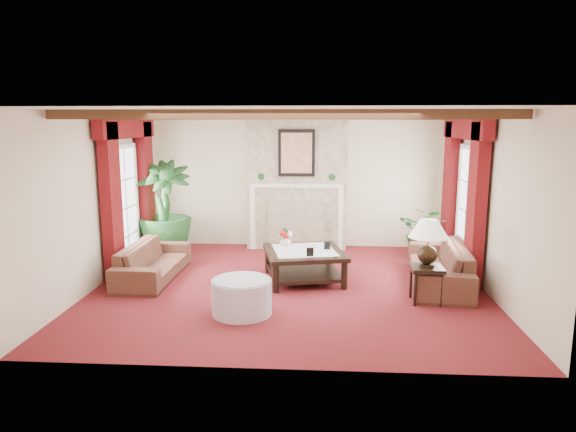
# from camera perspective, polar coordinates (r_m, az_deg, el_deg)

# --- Properties ---
(floor) EXTENTS (6.00, 6.00, 0.00)m
(floor) POSITION_cam_1_polar(r_m,az_deg,el_deg) (8.15, 0.14, -7.81)
(floor) COLOR #4F100E
(floor) RESTS_ON ground
(ceiling) EXTENTS (6.00, 6.00, 0.00)m
(ceiling) POSITION_cam_1_polar(r_m,az_deg,el_deg) (7.74, 0.15, 11.54)
(ceiling) COLOR white
(ceiling) RESTS_ON floor
(back_wall) EXTENTS (6.00, 0.02, 2.70)m
(back_wall) POSITION_cam_1_polar(r_m,az_deg,el_deg) (10.55, 1.05, 3.90)
(back_wall) COLOR beige
(back_wall) RESTS_ON ground
(left_wall) EXTENTS (0.02, 5.50, 2.70)m
(left_wall) POSITION_cam_1_polar(r_m,az_deg,el_deg) (8.55, -20.37, 1.71)
(left_wall) COLOR beige
(left_wall) RESTS_ON ground
(right_wall) EXTENTS (0.02, 5.50, 2.70)m
(right_wall) POSITION_cam_1_polar(r_m,az_deg,el_deg) (8.21, 21.52, 1.30)
(right_wall) COLOR beige
(right_wall) RESTS_ON ground
(ceiling_beams) EXTENTS (6.00, 3.00, 0.12)m
(ceiling_beams) POSITION_cam_1_polar(r_m,az_deg,el_deg) (7.74, 0.14, 11.10)
(ceiling_beams) COLOR #392212
(ceiling_beams) RESTS_ON ceiling
(fireplace) EXTENTS (2.00, 0.52, 2.70)m
(fireplace) POSITION_cam_1_polar(r_m,az_deg,el_deg) (10.28, 1.03, 11.27)
(fireplace) COLOR tan
(fireplace) RESTS_ON ground
(french_door_left) EXTENTS (0.10, 1.10, 2.16)m
(french_door_left) POSITION_cam_1_polar(r_m,az_deg,el_deg) (9.39, -18.03, 7.36)
(french_door_left) COLOR white
(french_door_left) RESTS_ON ground
(french_door_right) EXTENTS (0.10, 1.10, 2.16)m
(french_door_right) POSITION_cam_1_polar(r_m,az_deg,el_deg) (9.08, 19.76, 7.17)
(french_door_right) COLOR white
(french_door_right) RESTS_ON ground
(curtains_left) EXTENTS (0.20, 2.40, 2.55)m
(curtains_left) POSITION_cam_1_polar(r_m,az_deg,el_deg) (9.34, -17.54, 9.96)
(curtains_left) COLOR #4D0A0B
(curtains_left) RESTS_ON ground
(curtains_right) EXTENTS (0.20, 2.40, 2.55)m
(curtains_right) POSITION_cam_1_polar(r_m,az_deg,el_deg) (9.04, 19.24, 9.86)
(curtains_right) COLOR #4D0A0B
(curtains_right) RESTS_ON ground
(sofa_left) EXTENTS (1.97, 0.62, 0.77)m
(sofa_left) POSITION_cam_1_polar(r_m,az_deg,el_deg) (8.76, -14.79, -4.25)
(sofa_left) COLOR #340E13
(sofa_left) RESTS_ON ground
(sofa_right) EXTENTS (2.31, 1.14, 0.85)m
(sofa_right) POSITION_cam_1_polar(r_m,az_deg,el_deg) (8.50, 16.46, -4.51)
(sofa_right) COLOR #340E13
(sofa_right) RESTS_ON ground
(potted_palm) EXTENTS (2.13, 2.44, 1.02)m
(potted_palm) POSITION_cam_1_polar(r_m,az_deg,el_deg) (10.14, -13.52, -1.46)
(potted_palm) COLOR black
(potted_palm) RESTS_ON ground
(small_plant) EXTENTS (1.82, 1.83, 0.78)m
(small_plant) POSITION_cam_1_polar(r_m,az_deg,el_deg) (10.00, 14.95, -2.40)
(small_plant) COLOR black
(small_plant) RESTS_ON ground
(coffee_table) EXTENTS (1.45, 1.45, 0.50)m
(coffee_table) POSITION_cam_1_polar(r_m,az_deg,el_deg) (8.38, 1.80, -5.51)
(coffee_table) COLOR black
(coffee_table) RESTS_ON ground
(side_table) EXTENTS (0.53, 0.53, 0.53)m
(side_table) POSITION_cam_1_polar(r_m,az_deg,el_deg) (7.65, 15.07, -7.33)
(side_table) COLOR black
(side_table) RESTS_ON ground
(ottoman) EXTENTS (0.81, 0.81, 0.47)m
(ottoman) POSITION_cam_1_polar(r_m,az_deg,el_deg) (6.99, -5.16, -8.95)
(ottoman) COLOR #B3A9C0
(ottoman) RESTS_ON ground
(table_lamp) EXTENTS (0.55, 0.55, 0.70)m
(table_lamp) POSITION_cam_1_polar(r_m,az_deg,el_deg) (7.48, 15.29, -2.85)
(table_lamp) COLOR black
(table_lamp) RESTS_ON side_table
(flower_vase) EXTENTS (0.19, 0.20, 0.17)m
(flower_vase) POSITION_cam_1_polar(r_m,az_deg,el_deg) (8.58, -0.25, -2.81)
(flower_vase) COLOR silver
(flower_vase) RESTS_ON coffee_table
(book) EXTENTS (0.21, 0.16, 0.27)m
(book) POSITION_cam_1_polar(r_m,az_deg,el_deg) (7.96, 3.91, -3.54)
(book) COLOR black
(book) RESTS_ON coffee_table
(photo_frame_a) EXTENTS (0.11, 0.04, 0.15)m
(photo_frame_a) POSITION_cam_1_polar(r_m,az_deg,el_deg) (7.92, 2.46, -4.04)
(photo_frame_a) COLOR black
(photo_frame_a) RESTS_ON coffee_table
(photo_frame_b) EXTENTS (0.10, 0.02, 0.13)m
(photo_frame_b) POSITION_cam_1_polar(r_m,az_deg,el_deg) (8.35, 4.37, -3.35)
(photo_frame_b) COLOR black
(photo_frame_b) RESTS_ON coffee_table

